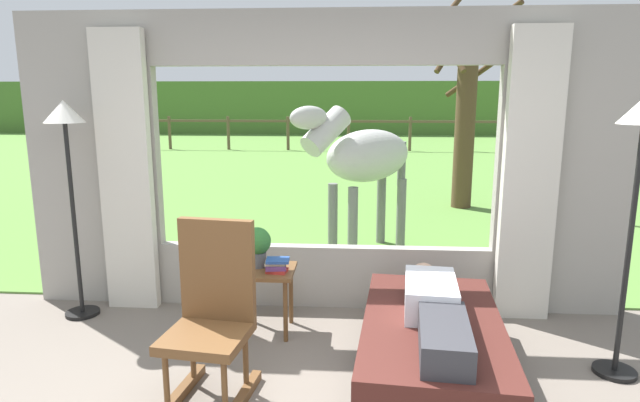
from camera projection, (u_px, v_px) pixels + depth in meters
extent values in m
cube|color=#9E998E|center=(95.00, 163.00, 4.71)|extent=(1.15, 0.12, 2.55)
cube|color=#9E998E|center=(566.00, 167.00, 4.43)|extent=(1.15, 0.12, 2.55)
cube|color=#9E998E|center=(324.00, 276.00, 4.77)|extent=(2.90, 0.12, 0.55)
cube|color=#9E998E|center=(324.00, 37.00, 4.36)|extent=(2.90, 0.12, 0.45)
cube|color=beige|center=(126.00, 174.00, 4.56)|extent=(0.44, 0.10, 2.40)
cube|color=beige|center=(530.00, 178.00, 4.33)|extent=(0.44, 0.10, 2.40)
cube|color=#568438|center=(347.00, 159.00, 15.48)|extent=(36.00, 21.68, 0.02)
cube|color=#486E2D|center=(351.00, 108.00, 24.86)|extent=(36.00, 2.00, 2.40)
cube|color=black|center=(431.00, 361.00, 3.56)|extent=(0.97, 1.63, 0.24)
cube|color=#471E19|center=(432.00, 332.00, 3.51)|extent=(1.05, 1.77, 0.18)
cube|color=silver|center=(430.00, 295.00, 3.62)|extent=(0.39, 0.63, 0.22)
cube|color=#333338|center=(444.00, 337.00, 3.04)|extent=(0.34, 0.70, 0.18)
sphere|color=tan|center=(423.00, 276.00, 4.00)|extent=(0.20, 0.20, 0.20)
cube|color=brown|center=(206.00, 337.00, 3.20)|extent=(0.54, 0.54, 0.06)
cube|color=brown|center=(217.00, 272.00, 3.33)|extent=(0.48, 0.12, 0.68)
cube|color=brown|center=(179.00, 395.00, 3.32)|extent=(0.15, 0.68, 0.06)
cylinder|color=brown|center=(166.00, 381.00, 3.10)|extent=(0.04, 0.04, 0.38)
cylinder|color=brown|center=(225.00, 387.00, 3.03)|extent=(0.04, 0.04, 0.38)
cylinder|color=brown|center=(193.00, 352.00, 3.45)|extent=(0.04, 0.04, 0.38)
cylinder|color=brown|center=(246.00, 357.00, 3.38)|extent=(0.04, 0.04, 0.38)
cube|color=brown|center=(266.00, 271.00, 4.19)|extent=(0.44, 0.44, 0.03)
cylinder|color=brown|center=(242.00, 310.00, 4.09)|extent=(0.04, 0.04, 0.49)
cylinder|color=brown|center=(285.00, 311.00, 4.06)|extent=(0.04, 0.04, 0.49)
cylinder|color=brown|center=(250.00, 294.00, 4.42)|extent=(0.04, 0.04, 0.49)
cylinder|color=brown|center=(291.00, 295.00, 4.40)|extent=(0.04, 0.04, 0.49)
cylinder|color=#4C5156|center=(258.00, 259.00, 4.24)|extent=(0.14, 0.14, 0.12)
sphere|color=#2D6B2D|center=(257.00, 241.00, 4.21)|extent=(0.22, 0.22, 0.22)
cube|color=#B22D28|center=(277.00, 271.00, 4.11)|extent=(0.17, 0.14, 0.02)
cube|color=#59336B|center=(276.00, 267.00, 4.11)|extent=(0.17, 0.14, 0.03)
cube|color=beige|center=(275.00, 263.00, 4.11)|extent=(0.16, 0.12, 0.02)
cube|color=#23478C|center=(278.00, 260.00, 4.11)|extent=(0.19, 0.16, 0.02)
cylinder|color=black|center=(83.00, 313.00, 4.60)|extent=(0.28, 0.28, 0.03)
cylinder|color=black|center=(74.00, 222.00, 4.44)|extent=(0.04, 0.04, 1.64)
cone|color=white|center=(64.00, 111.00, 4.26)|extent=(0.32, 0.32, 0.18)
cylinder|color=black|center=(614.00, 371.00, 3.64)|extent=(0.28, 0.28, 0.03)
cylinder|color=black|center=(628.00, 255.00, 3.47)|extent=(0.04, 0.04, 1.69)
ellipsoid|color=#B2B2AD|center=(369.00, 156.00, 6.14)|extent=(1.26, 1.28, 0.60)
cylinder|color=#B2B2AD|center=(326.00, 131.00, 5.63)|extent=(0.60, 0.61, 0.53)
ellipsoid|color=#B2B2AD|center=(309.00, 118.00, 5.45)|extent=(0.48, 0.49, 0.24)
cube|color=slate|center=(331.00, 128.00, 5.68)|extent=(0.35, 0.37, 0.32)
cylinder|color=slate|center=(402.00, 164.00, 6.57)|extent=(0.14, 0.14, 0.55)
cylinder|color=slate|center=(353.00, 225.00, 5.90)|extent=(0.11, 0.11, 0.85)
cylinder|color=slate|center=(333.00, 220.00, 6.13)|extent=(0.11, 0.11, 0.85)
cylinder|color=slate|center=(401.00, 214.00, 6.45)|extent=(0.11, 0.11, 0.85)
cylinder|color=slate|center=(381.00, 209.00, 6.68)|extent=(0.11, 0.11, 0.85)
cylinder|color=#4C3823|center=(465.00, 119.00, 8.58)|extent=(0.32, 0.32, 2.90)
cylinder|color=#47331E|center=(449.00, 47.00, 8.21)|extent=(0.46, 0.77, 0.82)
cylinder|color=#47331E|center=(445.00, 17.00, 8.64)|extent=(0.90, 0.81, 1.03)
cylinder|color=#47331E|center=(488.00, 26.00, 8.56)|extent=(0.87, 0.96, 0.70)
cylinder|color=#47331E|center=(480.00, 72.00, 8.79)|extent=(1.02, 0.75, 0.83)
cylinder|color=#47331E|center=(450.00, 49.00, 8.62)|extent=(0.59, 0.60, 0.79)
cylinder|color=brown|center=(112.00, 132.00, 18.00)|extent=(0.10, 0.10, 1.10)
cylinder|color=brown|center=(170.00, 133.00, 17.87)|extent=(0.10, 0.10, 1.10)
cylinder|color=brown|center=(228.00, 133.00, 17.73)|extent=(0.10, 0.10, 1.10)
cylinder|color=brown|center=(288.00, 133.00, 17.60)|extent=(0.10, 0.10, 1.10)
cylinder|color=brown|center=(349.00, 134.00, 17.46)|extent=(0.10, 0.10, 1.10)
cylinder|color=brown|center=(410.00, 134.00, 17.32)|extent=(0.10, 0.10, 1.10)
cylinder|color=brown|center=(472.00, 134.00, 17.19)|extent=(0.10, 0.10, 1.10)
cylinder|color=brown|center=(536.00, 135.00, 17.05)|extent=(0.10, 0.10, 1.10)
cylinder|color=brown|center=(600.00, 135.00, 16.92)|extent=(0.10, 0.10, 1.10)
cube|color=brown|center=(349.00, 121.00, 17.38)|extent=(16.00, 0.06, 0.08)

